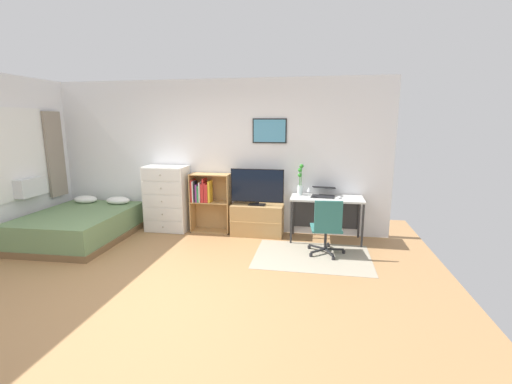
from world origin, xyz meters
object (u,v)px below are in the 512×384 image
Objects in this scene: dresser at (167,199)px; bamboo_vase at (300,181)px; bed at (80,225)px; laptop at (323,192)px; computer_mouse at (339,197)px; wine_glass at (309,190)px; television at (257,187)px; office_chair at (327,226)px; tv_stand at (257,220)px; bookshelf at (207,198)px; desk at (326,205)px.

bamboo_vase reaches higher than dresser.
laptop reaches higher than bed.
laptop is at bearing 151.43° from computer_mouse.
bed is at bearing -170.89° from wine_glass.
bamboo_vase is at bearing 1.92° from dresser.
bed is 1.65× the size of dresser.
television is at bearing -173.14° from bamboo_vase.
office_chair is 1.63× the size of bamboo_vase.
computer_mouse is (0.20, 0.67, 0.30)m from office_chair.
wine_glass is (-0.24, -0.18, 0.07)m from laptop.
tv_stand is at bearing 140.77° from office_chair.
television is at bearing -0.25° from dresser.
bamboo_vase reaches higher than office_chair.
laptop is (2.79, 0.05, 0.21)m from dresser.
dresser reaches higher than television.
dresser is 1.32× the size of tv_stand.
bookshelf is 1.69m from bamboo_vase.
bookshelf is at bearing 175.40° from television.
television is 1.07× the size of office_chair.
bamboo_vase is at bearing 0.47° from bookshelf.
desk is at bearing 25.94° from wine_glass.
office_chair is (1.18, -0.77, 0.18)m from tv_stand.
laptop is 0.31m from wine_glass.
bookshelf is at bearing 19.94° from bed.
desk is (1.18, 0.02, -0.27)m from television.
computer_mouse is at bearing -4.08° from tv_stand.
desk is 0.43m from wine_glass.
office_chair is 0.80m from wine_glass.
desk is 0.27m from computer_mouse.
laptop is at bearing -0.34° from bookshelf.
laptop is at bearing 9.07° from bed.
bed is 1.85× the size of bookshelf.
bed is 10.88× the size of wine_glass.
computer_mouse reaches higher than desk.
tv_stand is 1.01m from bamboo_vase.
wine_glass is (0.16, -0.21, -0.10)m from bamboo_vase.
desk is at bearing -0.04° from tv_stand.
bamboo_vase reaches higher than laptop.
desk is (4.10, 0.75, 0.36)m from bed.
desk is 1.38× the size of office_chair.
television is at bearing 141.54° from office_chair.
bookshelf is 10.21× the size of computer_mouse.
television is (2.92, 0.73, 0.62)m from bed.
television is 0.89m from wine_glass.
bookshelf is 2.01× the size of bamboo_vase.
wine_glass is (1.81, -0.20, 0.25)m from bookshelf.
bed is 4.19m from desk.
bamboo_vase is at bearing 165.86° from computer_mouse.
computer_mouse is 0.58× the size of wine_glass.
laptop is at bearing 37.58° from wine_glass.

